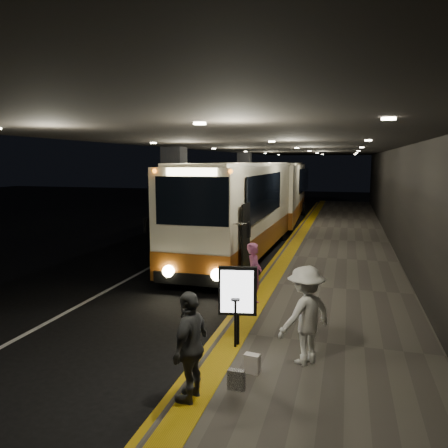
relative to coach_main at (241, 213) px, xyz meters
The scene contains 17 objects.
ground 5.54m from the coach_main, 99.97° to the right, with size 90.00×90.00×0.00m, color black.
lane_line_white 3.24m from the coach_main, behind, with size 0.12×50.00×0.01m, color silver.
kerb_stripe_yellow 2.28m from the coach_main, ahead, with size 0.18×50.00×0.01m, color gold.
sidewalk 4.20m from the coach_main, ahead, with size 4.50×50.00×0.15m, color #514C44.
tactile_strip 2.53m from the coach_main, ahead, with size 0.50×50.00×0.01m, color gold.
terminal_wall 6.22m from the coach_main, ahead, with size 0.10×50.00×6.00m, color black.
support_columns 2.71m from the coach_main, 154.04° to the right, with size 0.80×24.80×4.40m.
canopy 3.26m from the coach_main, ahead, with size 9.00×50.00×0.40m, color black.
coach_main is the anchor object (origin of this frame).
coach_second 10.47m from the coach_main, 89.76° to the left, with size 2.93×11.68×3.64m.
passenger_boarding 6.68m from the coach_main, 73.43° to the right, with size 0.60×0.39×1.63m, color #C35B94.
passenger_waiting_white 9.98m from the coach_main, 69.56° to the right, with size 1.18×0.55×1.83m, color silver.
passenger_waiting_grey 11.29m from the coach_main, 80.34° to the right, with size 1.03×0.53×1.75m, color #46484B.
bag_polka 11.01m from the coach_main, 76.76° to the right, with size 0.28×0.12×0.33m, color black.
bag_plain 10.43m from the coach_main, 75.28° to the right, with size 0.27×0.16×0.34m, color silver.
info_sign 9.18m from the coach_main, 76.81° to the right, with size 0.78×0.25×1.63m.
stanchion_post 9.35m from the coach_main, 77.06° to the right, with size 0.05×0.05×0.99m, color black.
Camera 1 is at (5.04, -11.94, 3.85)m, focal length 35.00 mm.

